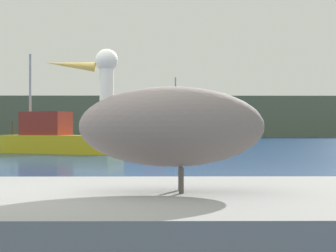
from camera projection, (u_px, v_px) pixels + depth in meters
hillside_backdrop at (156, 117)px, 79.15m from camera, size 140.00×10.91×5.79m
pelican at (170, 125)px, 3.32m from camera, size 1.38×0.53×0.90m
fishing_boat_yellow at (56, 138)px, 26.92m from camera, size 6.44×3.97×5.14m
fishing_boat_blue at (157, 134)px, 42.67m from camera, size 4.88×1.37×5.38m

